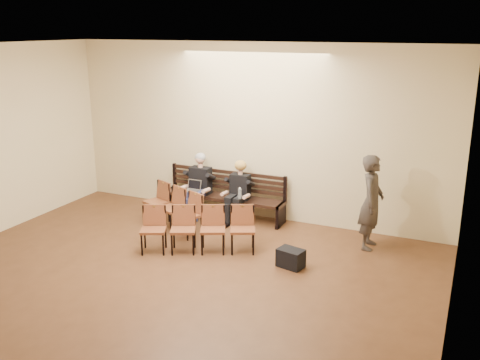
{
  "coord_description": "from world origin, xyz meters",
  "views": [
    {
      "loc": [
        4.08,
        -4.67,
        3.79
      ],
      "look_at": [
        0.15,
        4.05,
        1.02
      ],
      "focal_mm": 40.0,
      "sensor_mm": 36.0,
      "label": 1
    }
  ],
  "objects_px": {
    "laptop": "(192,192)",
    "chair_row_back": "(198,230)",
    "seated_man": "(198,186)",
    "water_bottle": "(240,199)",
    "passerby": "(372,195)",
    "bench": "(223,206)",
    "bag": "(291,258)",
    "seated_woman": "(238,195)",
    "chair_row_front": "(172,208)"
  },
  "relations": [
    {
      "from": "passerby",
      "to": "chair_row_front",
      "type": "bearing_deg",
      "value": 98.34
    },
    {
      "from": "passerby",
      "to": "chair_row_front",
      "type": "height_order",
      "value": "passerby"
    },
    {
      "from": "bench",
      "to": "bag",
      "type": "height_order",
      "value": "bench"
    },
    {
      "from": "bench",
      "to": "bag",
      "type": "relative_size",
      "value": 6.28
    },
    {
      "from": "chair_row_front",
      "to": "chair_row_back",
      "type": "bearing_deg",
      "value": -15.11
    },
    {
      "from": "seated_man",
      "to": "laptop",
      "type": "distance_m",
      "value": 0.25
    },
    {
      "from": "laptop",
      "to": "seated_woman",
      "type": "bearing_deg",
      "value": 1.63
    },
    {
      "from": "bag",
      "to": "chair_row_back",
      "type": "bearing_deg",
      "value": -177.4
    },
    {
      "from": "seated_woman",
      "to": "water_bottle",
      "type": "bearing_deg",
      "value": -59.15
    },
    {
      "from": "laptop",
      "to": "chair_row_back",
      "type": "bearing_deg",
      "value": -69.73
    },
    {
      "from": "bench",
      "to": "chair_row_back",
      "type": "relative_size",
      "value": 1.33
    },
    {
      "from": "seated_man",
      "to": "water_bottle",
      "type": "bearing_deg",
      "value": -12.82
    },
    {
      "from": "water_bottle",
      "to": "chair_row_front",
      "type": "bearing_deg",
      "value": -150.89
    },
    {
      "from": "seated_man",
      "to": "chair_row_back",
      "type": "xyz_separation_m",
      "value": [
        0.88,
        -1.65,
        -0.22
      ]
    },
    {
      "from": "seated_man",
      "to": "laptop",
      "type": "xyz_separation_m",
      "value": [
        -0.03,
        -0.23,
        -0.07
      ]
    },
    {
      "from": "seated_man",
      "to": "chair_row_front",
      "type": "height_order",
      "value": "seated_man"
    },
    {
      "from": "seated_man",
      "to": "water_bottle",
      "type": "distance_m",
      "value": 1.07
    },
    {
      "from": "seated_woman",
      "to": "laptop",
      "type": "bearing_deg",
      "value": -165.81
    },
    {
      "from": "bench",
      "to": "bag",
      "type": "xyz_separation_m",
      "value": [
        2.05,
        -1.69,
        -0.07
      ]
    },
    {
      "from": "bench",
      "to": "passerby",
      "type": "xyz_separation_m",
      "value": [
        3.05,
        -0.36,
        0.74
      ]
    },
    {
      "from": "water_bottle",
      "to": "chair_row_back",
      "type": "xyz_separation_m",
      "value": [
        -0.15,
        -1.41,
        -0.16
      ]
    },
    {
      "from": "seated_woman",
      "to": "chair_row_back",
      "type": "height_order",
      "value": "seated_woman"
    },
    {
      "from": "water_bottle",
      "to": "passerby",
      "type": "xyz_separation_m",
      "value": [
        2.51,
        -0.0,
        0.4
      ]
    },
    {
      "from": "seated_man",
      "to": "chair_row_back",
      "type": "distance_m",
      "value": 1.88
    },
    {
      "from": "passerby",
      "to": "seated_man",
      "type": "bearing_deg",
      "value": 84.61
    },
    {
      "from": "seated_man",
      "to": "chair_row_front",
      "type": "xyz_separation_m",
      "value": [
        -0.11,
        -0.88,
        -0.22
      ]
    },
    {
      "from": "seated_woman",
      "to": "laptop",
      "type": "height_order",
      "value": "seated_woman"
    },
    {
      "from": "water_bottle",
      "to": "passerby",
      "type": "height_order",
      "value": "passerby"
    },
    {
      "from": "passerby",
      "to": "seated_woman",
      "type": "bearing_deg",
      "value": 83.33
    },
    {
      "from": "bench",
      "to": "water_bottle",
      "type": "height_order",
      "value": "water_bottle"
    },
    {
      "from": "bag",
      "to": "passerby",
      "type": "distance_m",
      "value": 1.86
    },
    {
      "from": "chair_row_back",
      "to": "laptop",
      "type": "bearing_deg",
      "value": 98.11
    },
    {
      "from": "bench",
      "to": "laptop",
      "type": "xyz_separation_m",
      "value": [
        -0.53,
        -0.35,
        0.33
      ]
    },
    {
      "from": "bench",
      "to": "seated_woman",
      "type": "bearing_deg",
      "value": -16.92
    },
    {
      "from": "water_bottle",
      "to": "chair_row_back",
      "type": "height_order",
      "value": "chair_row_back"
    },
    {
      "from": "seated_man",
      "to": "passerby",
      "type": "xyz_separation_m",
      "value": [
        3.55,
        -0.24,
        0.34
      ]
    },
    {
      "from": "bag",
      "to": "laptop",
      "type": "bearing_deg",
      "value": 152.55
    },
    {
      "from": "seated_man",
      "to": "chair_row_back",
      "type": "bearing_deg",
      "value": -61.84
    },
    {
      "from": "chair_row_front",
      "to": "water_bottle",
      "type": "bearing_deg",
      "value": 51.79
    },
    {
      "from": "bench",
      "to": "passerby",
      "type": "bearing_deg",
      "value": -6.67
    },
    {
      "from": "chair_row_back",
      "to": "seated_man",
      "type": "bearing_deg",
      "value": 93.44
    },
    {
      "from": "laptop",
      "to": "bag",
      "type": "xyz_separation_m",
      "value": [
        2.58,
        -1.34,
        -0.41
      ]
    },
    {
      "from": "water_bottle",
      "to": "passerby",
      "type": "bearing_deg",
      "value": -0.0
    },
    {
      "from": "laptop",
      "to": "chair_row_front",
      "type": "relative_size",
      "value": 0.2
    },
    {
      "from": "passerby",
      "to": "chair_row_back",
      "type": "xyz_separation_m",
      "value": [
        -2.66,
        -1.41,
        -0.56
      ]
    },
    {
      "from": "seated_man",
      "to": "bag",
      "type": "relative_size",
      "value": 3.03
    },
    {
      "from": "seated_man",
      "to": "passerby",
      "type": "relative_size",
      "value": 0.65
    },
    {
      "from": "water_bottle",
      "to": "bag",
      "type": "height_order",
      "value": "water_bottle"
    },
    {
      "from": "bag",
      "to": "chair_row_front",
      "type": "distance_m",
      "value": 2.76
    },
    {
      "from": "chair_row_back",
      "to": "passerby",
      "type": "bearing_deg",
      "value": 3.23
    }
  ]
}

